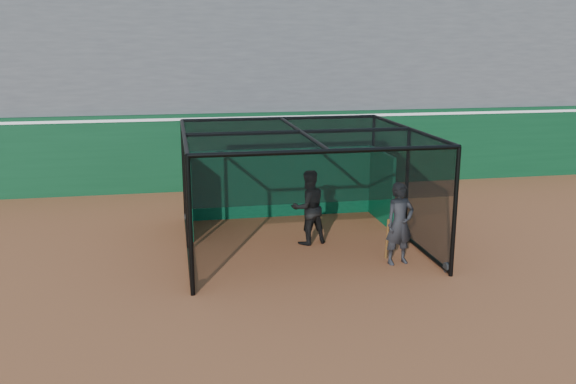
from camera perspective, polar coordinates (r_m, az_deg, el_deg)
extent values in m
plane|color=brown|center=(12.30, -0.72, -8.66)|extent=(120.00, 120.00, 0.00)
cube|color=#09341A|center=(20.09, -4.97, 3.86)|extent=(50.00, 0.45, 2.50)
cube|color=white|center=(19.93, -5.03, 6.98)|extent=(50.00, 0.50, 0.08)
cube|color=#4C4C4F|center=(23.67, -6.08, 11.73)|extent=(50.00, 7.85, 7.75)
cube|color=#08512F|center=(16.76, -0.59, 0.88)|extent=(5.17, 0.10, 1.90)
cylinder|color=black|center=(12.11, -8.94, -8.65)|extent=(0.08, 0.22, 0.22)
cylinder|color=black|center=(13.30, 14.63, -6.85)|extent=(0.08, 0.22, 0.22)
cylinder|color=black|center=(16.65, -9.53, -2.39)|extent=(0.08, 0.22, 0.22)
cylinder|color=black|center=(17.54, 8.00, -1.51)|extent=(0.08, 0.22, 0.22)
imported|color=black|center=(14.47, 1.91, -1.44)|extent=(1.02, 0.89, 1.79)
imported|color=black|center=(13.37, 10.40, -2.93)|extent=(0.73, 0.55, 1.80)
cylinder|color=#593819|center=(13.43, 9.26, -4.38)|extent=(0.15, 0.38, 0.99)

